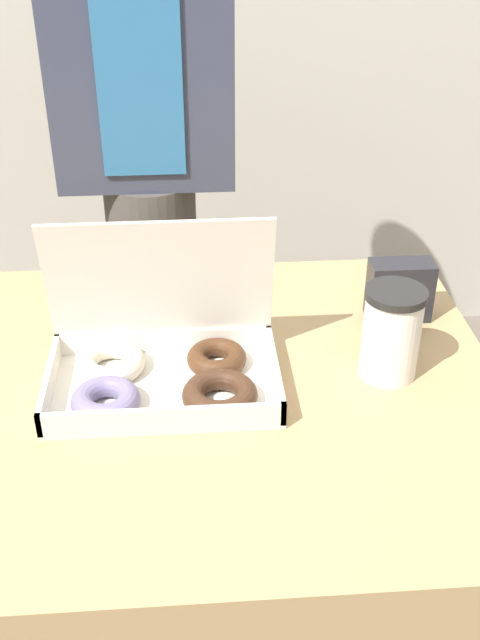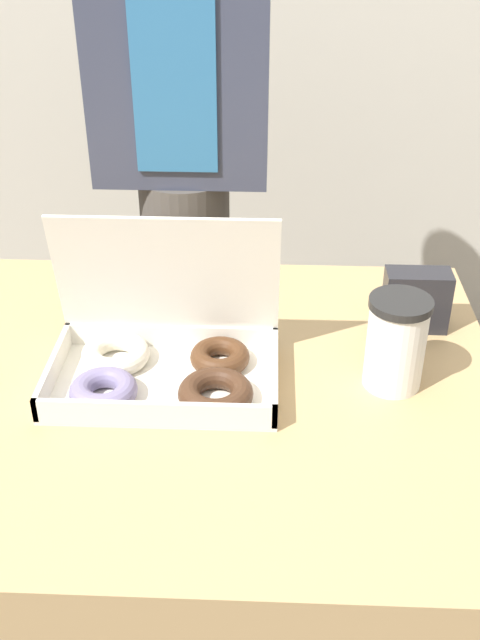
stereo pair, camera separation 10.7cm
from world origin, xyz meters
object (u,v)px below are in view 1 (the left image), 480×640
coffee_cup (391,332)px  donut_box (162,364)px  napkin_holder (400,290)px  person_customer (145,134)px

coffee_cup → donut_box: bearing=-178.8°
donut_box → napkin_holder: size_ratio=3.18×
coffee_cup → napkin_holder: coffee_cup is taller
coffee_cup → person_customer: 0.74m
donut_box → person_customer: size_ratio=0.21×
napkin_holder → person_customer: 0.65m
donut_box → napkin_holder: 0.44m
donut_box → napkin_holder: bearing=23.0°
napkin_holder → person_customer: (-0.44, 0.46, 0.14)m
coffee_cup → napkin_holder: bearing=70.6°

